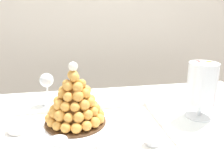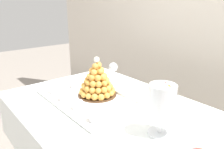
{
  "view_description": "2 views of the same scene",
  "coord_description": "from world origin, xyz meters",
  "px_view_note": "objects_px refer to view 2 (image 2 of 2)",
  "views": [
    {
      "loc": [
        -0.24,
        -0.84,
        1.26
      ],
      "look_at": [
        -0.09,
        -0.01,
        1.02
      ],
      "focal_mm": 37.57,
      "sensor_mm": 36.0,
      "label": 1
    },
    {
      "loc": [
        0.85,
        -0.73,
        1.38
      ],
      "look_at": [
        -0.05,
        0.01,
        1.0
      ],
      "focal_mm": 36.05,
      "sensor_mm": 36.0,
      "label": 2
    }
  ],
  "objects_px": {
    "dessert_cup_mid_right": "(94,116)",
    "croquembouche": "(97,81)",
    "dessert_cup_left": "(54,89)",
    "wine_glass": "(113,68)",
    "dessert_cup_mid_left": "(65,97)",
    "dessert_cup_centre": "(78,105)",
    "serving_tray": "(88,99)",
    "macaron_goblet": "(162,104)",
    "creme_brulee_ramekin": "(77,85)"
  },
  "relations": [
    {
      "from": "dessert_cup_mid_right",
      "to": "croquembouche",
      "type": "bearing_deg",
      "value": 141.8
    },
    {
      "from": "dessert_cup_left",
      "to": "wine_glass",
      "type": "relative_size",
      "value": 0.36
    },
    {
      "from": "dessert_cup_left",
      "to": "dessert_cup_mid_left",
      "type": "xyz_separation_m",
      "value": [
        0.16,
        -0.0,
        0.0
      ]
    },
    {
      "from": "dessert_cup_centre",
      "to": "wine_glass",
      "type": "distance_m",
      "value": 0.49
    },
    {
      "from": "serving_tray",
      "to": "dessert_cup_left",
      "type": "distance_m",
      "value": 0.26
    },
    {
      "from": "macaron_goblet",
      "to": "creme_brulee_ramekin",
      "type": "bearing_deg",
      "value": 179.98
    },
    {
      "from": "croquembouche",
      "to": "macaron_goblet",
      "type": "height_order",
      "value": "croquembouche"
    },
    {
      "from": "croquembouche",
      "to": "macaron_goblet",
      "type": "bearing_deg",
      "value": -2.68
    },
    {
      "from": "croquembouche",
      "to": "dessert_cup_centre",
      "type": "xyz_separation_m",
      "value": [
        0.09,
        -0.2,
        -0.07
      ]
    },
    {
      "from": "dessert_cup_mid_right",
      "to": "creme_brulee_ramekin",
      "type": "xyz_separation_m",
      "value": [
        -0.47,
        0.18,
        -0.01
      ]
    },
    {
      "from": "serving_tray",
      "to": "creme_brulee_ramekin",
      "type": "height_order",
      "value": "creme_brulee_ramekin"
    },
    {
      "from": "dessert_cup_left",
      "to": "dessert_cup_mid_left",
      "type": "bearing_deg",
      "value": -1.35
    },
    {
      "from": "dessert_cup_centre",
      "to": "creme_brulee_ramekin",
      "type": "bearing_deg",
      "value": 150.22
    },
    {
      "from": "dessert_cup_mid_left",
      "to": "croquembouche",
      "type": "bearing_deg",
      "value": 72.85
    },
    {
      "from": "serving_tray",
      "to": "dessert_cup_centre",
      "type": "xyz_separation_m",
      "value": [
        0.07,
        -0.12,
        0.02
      ]
    },
    {
      "from": "serving_tray",
      "to": "dessert_cup_mid_left",
      "type": "bearing_deg",
      "value": -122.21
    },
    {
      "from": "creme_brulee_ramekin",
      "to": "macaron_goblet",
      "type": "xyz_separation_m",
      "value": [
        0.74,
        -0.0,
        0.12
      ]
    },
    {
      "from": "dessert_cup_mid_left",
      "to": "wine_glass",
      "type": "bearing_deg",
      "value": 98.53
    },
    {
      "from": "dessert_cup_centre",
      "to": "dessert_cup_mid_right",
      "type": "relative_size",
      "value": 1.06
    },
    {
      "from": "dessert_cup_mid_right",
      "to": "wine_glass",
      "type": "distance_m",
      "value": 0.58
    },
    {
      "from": "croquembouche",
      "to": "dessert_cup_mid_right",
      "type": "xyz_separation_m",
      "value": [
        0.25,
        -0.2,
        -0.07
      ]
    },
    {
      "from": "dessert_cup_centre",
      "to": "creme_brulee_ramekin",
      "type": "distance_m",
      "value": 0.35
    },
    {
      "from": "dessert_cup_centre",
      "to": "macaron_goblet",
      "type": "bearing_deg",
      "value": 21.47
    },
    {
      "from": "dessert_cup_mid_left",
      "to": "creme_brulee_ramekin",
      "type": "height_order",
      "value": "dessert_cup_mid_left"
    },
    {
      "from": "croquembouche",
      "to": "dessert_cup_mid_left",
      "type": "xyz_separation_m",
      "value": [
        -0.06,
        -0.2,
        -0.07
      ]
    },
    {
      "from": "macaron_goblet",
      "to": "wine_glass",
      "type": "bearing_deg",
      "value": 158.33
    },
    {
      "from": "serving_tray",
      "to": "creme_brulee_ramekin",
      "type": "distance_m",
      "value": 0.23
    },
    {
      "from": "macaron_goblet",
      "to": "croquembouche",
      "type": "bearing_deg",
      "value": 177.32
    },
    {
      "from": "dessert_cup_left",
      "to": "wine_glass",
      "type": "distance_m",
      "value": 0.44
    },
    {
      "from": "dessert_cup_left",
      "to": "wine_glass",
      "type": "bearing_deg",
      "value": 77.25
    },
    {
      "from": "serving_tray",
      "to": "croquembouche",
      "type": "height_order",
      "value": "croquembouche"
    },
    {
      "from": "croquembouche",
      "to": "dessert_cup_mid_left",
      "type": "relative_size",
      "value": 4.19
    },
    {
      "from": "dessert_cup_left",
      "to": "dessert_cup_mid_left",
      "type": "distance_m",
      "value": 0.16
    },
    {
      "from": "serving_tray",
      "to": "dessert_cup_left",
      "type": "bearing_deg",
      "value": -154.16
    },
    {
      "from": "dessert_cup_mid_left",
      "to": "creme_brulee_ramekin",
      "type": "relative_size",
      "value": 0.75
    },
    {
      "from": "dessert_cup_centre",
      "to": "croquembouche",
      "type": "bearing_deg",
      "value": 114.1
    },
    {
      "from": "croquembouche",
      "to": "dessert_cup_left",
      "type": "xyz_separation_m",
      "value": [
        -0.22,
        -0.19,
        -0.07
      ]
    },
    {
      "from": "dessert_cup_mid_right",
      "to": "wine_glass",
      "type": "relative_size",
      "value": 0.35
    },
    {
      "from": "dessert_cup_mid_left",
      "to": "dessert_cup_centre",
      "type": "xyz_separation_m",
      "value": [
        0.15,
        -0.0,
        -0.0
      ]
    },
    {
      "from": "dessert_cup_mid_right",
      "to": "wine_glass",
      "type": "height_order",
      "value": "wine_glass"
    },
    {
      "from": "dessert_cup_centre",
      "to": "creme_brulee_ramekin",
      "type": "height_order",
      "value": "dessert_cup_centre"
    },
    {
      "from": "serving_tray",
      "to": "croquembouche",
      "type": "distance_m",
      "value": 0.13
    },
    {
      "from": "serving_tray",
      "to": "creme_brulee_ramekin",
      "type": "bearing_deg",
      "value": 166.67
    },
    {
      "from": "dessert_cup_left",
      "to": "macaron_goblet",
      "type": "height_order",
      "value": "macaron_goblet"
    },
    {
      "from": "serving_tray",
      "to": "dessert_cup_centre",
      "type": "relative_size",
      "value": 11.28
    },
    {
      "from": "serving_tray",
      "to": "dessert_cup_mid_left",
      "type": "height_order",
      "value": "dessert_cup_mid_left"
    },
    {
      "from": "croquembouche",
      "to": "wine_glass",
      "type": "bearing_deg",
      "value": 118.08
    },
    {
      "from": "serving_tray",
      "to": "dessert_cup_mid_left",
      "type": "xyz_separation_m",
      "value": [
        -0.07,
        -0.12,
        0.02
      ]
    },
    {
      "from": "dessert_cup_centre",
      "to": "macaron_goblet",
      "type": "distance_m",
      "value": 0.48
    },
    {
      "from": "creme_brulee_ramekin",
      "to": "wine_glass",
      "type": "distance_m",
      "value": 0.29
    }
  ]
}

